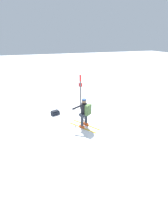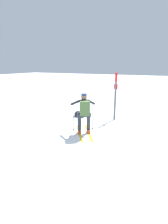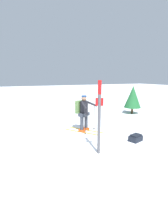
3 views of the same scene
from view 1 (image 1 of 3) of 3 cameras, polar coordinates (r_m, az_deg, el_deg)
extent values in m
plane|color=white|center=(8.83, 1.37, -3.33)|extent=(80.00, 80.00, 0.00)
cube|color=gold|center=(8.17, -0.77, -5.97)|extent=(1.54, 1.10, 0.01)
cube|color=#C64714|center=(8.14, -0.77, -5.58)|extent=(0.31, 0.26, 0.12)
cylinder|color=#2D333D|center=(7.94, -0.79, -3.24)|extent=(0.15, 0.15, 0.65)
cube|color=gold|center=(8.43, 0.74, -4.87)|extent=(1.54, 1.10, 0.01)
cube|color=#C64714|center=(8.39, 0.75, -4.50)|extent=(0.31, 0.26, 0.12)
cylinder|color=#2D333D|center=(8.20, 0.76, -2.20)|extent=(0.15, 0.15, 0.65)
cube|color=#2D333D|center=(7.92, 0.00, -0.67)|extent=(0.54, 0.59, 0.14)
cylinder|color=black|center=(7.79, 0.00, 1.26)|extent=(0.34, 0.34, 0.59)
sphere|color=#8C664C|center=(7.62, 0.00, 4.04)|extent=(0.23, 0.23, 0.23)
cylinder|color=navy|center=(7.58, 0.00, 4.73)|extent=(0.22, 0.22, 0.06)
cube|color=#4C6B38|center=(7.64, 1.58, 0.86)|extent=(0.35, 0.40, 0.56)
cylinder|color=black|center=(7.89, -3.50, -2.42)|extent=(0.02, 0.02, 1.17)
cylinder|color=black|center=(8.16, -3.40, -5.64)|extent=(0.07, 0.07, 0.01)
cylinder|color=black|center=(7.60, -2.61, 1.84)|extent=(0.24, 0.54, 0.30)
cylinder|color=black|center=(8.45, -0.03, -0.27)|extent=(0.02, 0.02, 1.17)
cylinder|color=black|center=(8.70, -0.02, -3.35)|extent=(0.07, 0.07, 0.01)
cylinder|color=black|center=(8.06, 0.23, 3.39)|extent=(0.54, 0.13, 0.30)
cube|color=black|center=(9.66, -10.91, -0.35)|extent=(0.46, 0.57, 0.21)
cube|color=black|center=(9.60, -10.97, 0.36)|extent=(0.37, 0.48, 0.06)
cylinder|color=#4C4C51|center=(9.91, -1.36, 7.47)|extent=(0.09, 0.09, 2.31)
cylinder|color=red|center=(9.65, -1.42, 12.79)|extent=(0.11, 0.11, 0.42)
cube|color=red|center=(9.76, -1.39, 10.29)|extent=(0.15, 0.22, 0.24)
camera|label=2|loc=(5.67, 58.26, -4.26)|focal=28.00mm
camera|label=3|loc=(14.68, 3.13, 18.80)|focal=28.00mm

